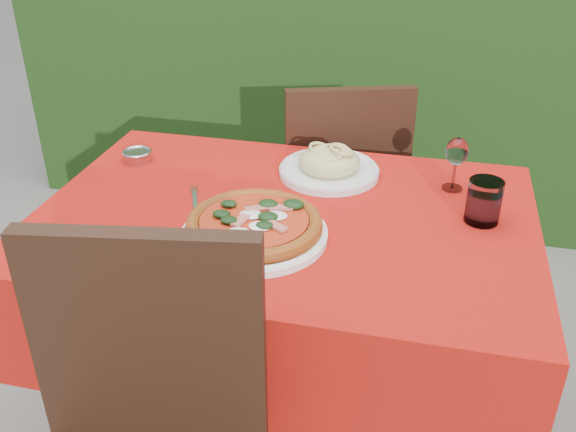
% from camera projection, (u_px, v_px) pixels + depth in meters
% --- Properties ---
extents(ground, '(60.00, 60.00, 0.00)m').
position_uv_depth(ground, '(285.00, 421.00, 2.01)').
color(ground, slate).
rests_on(ground, ground).
extents(hedge, '(3.20, 0.55, 1.78)m').
position_uv_depth(hedge, '(366.00, 16.00, 2.87)').
color(hedge, black).
rests_on(hedge, ground).
extents(dining_table, '(1.26, 0.86, 0.75)m').
position_uv_depth(dining_table, '(285.00, 262.00, 1.71)').
color(dining_table, '#482D17').
rests_on(dining_table, ground).
extents(chair_far, '(0.52, 0.52, 0.92)m').
position_uv_depth(chair_far, '(341.00, 187.00, 2.26)').
color(chair_far, black).
rests_on(chair_far, ground).
extents(pizza_plate, '(0.36, 0.36, 0.07)m').
position_uv_depth(pizza_plate, '(254.00, 227.00, 1.52)').
color(pizza_plate, white).
rests_on(pizza_plate, dining_table).
extents(pasta_plate, '(0.28, 0.28, 0.08)m').
position_uv_depth(pasta_plate, '(329.00, 165.00, 1.82)').
color(pasta_plate, silver).
rests_on(pasta_plate, dining_table).
extents(water_glass, '(0.08, 0.08, 0.11)m').
position_uv_depth(water_glass, '(484.00, 204.00, 1.58)').
color(water_glass, silver).
rests_on(water_glass, dining_table).
extents(wine_glass, '(0.06, 0.06, 0.15)m').
position_uv_depth(wine_glass, '(457.00, 154.00, 1.70)').
color(wine_glass, silver).
rests_on(wine_glass, dining_table).
extents(fork, '(0.08, 0.16, 0.00)m').
position_uv_depth(fork, '(195.00, 202.00, 1.68)').
color(fork, silver).
rests_on(fork, dining_table).
extents(steel_ramekin, '(0.08, 0.08, 0.03)m').
position_uv_depth(steel_ramekin, '(138.00, 156.00, 1.91)').
color(steel_ramekin, '#B3B3BA').
rests_on(steel_ramekin, dining_table).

